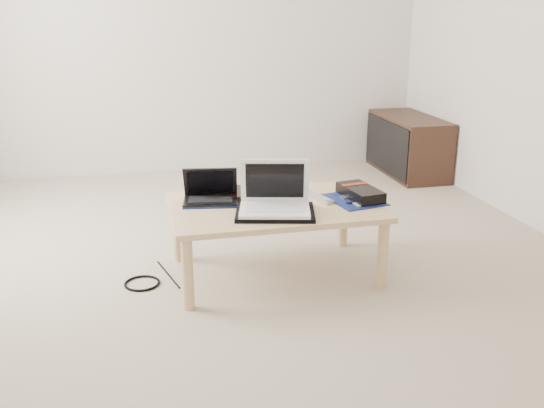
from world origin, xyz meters
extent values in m
plane|color=#C1B29C|center=(0.00, 0.00, 0.00)|extent=(4.00, 4.00, 0.00)
cube|color=beige|center=(0.00, 2.05, 1.30)|extent=(4.00, 0.10, 2.60)
cube|color=beige|center=(0.00, -2.05, 1.30)|extent=(4.00, 0.10, 2.60)
cube|color=tan|center=(0.17, -0.32, 0.39)|extent=(1.10, 0.70, 0.03)
cylinder|color=tan|center=(-0.33, -0.62, 0.18)|extent=(0.06, 0.06, 0.37)
cylinder|color=tan|center=(0.67, -0.62, 0.18)|extent=(0.06, 0.06, 0.37)
cylinder|color=tan|center=(-0.33, -0.02, 0.18)|extent=(0.06, 0.06, 0.37)
cylinder|color=tan|center=(0.67, -0.02, 0.18)|extent=(0.06, 0.06, 0.37)
cube|color=#382017|center=(1.78, 1.45, 0.25)|extent=(0.40, 0.90, 0.50)
cube|color=black|center=(1.58, 1.45, 0.25)|extent=(0.02, 0.86, 0.44)
cube|color=black|center=(0.08, -0.11, 0.41)|extent=(0.29, 0.25, 0.03)
cube|color=black|center=(-0.16, -0.21, 0.41)|extent=(0.31, 0.24, 0.02)
cube|color=black|center=(-0.16, -0.22, 0.42)|extent=(0.25, 0.15, 0.00)
cube|color=black|center=(-0.17, -0.29, 0.42)|extent=(0.07, 0.04, 0.00)
cube|color=black|center=(-0.15, -0.16, 0.50)|extent=(0.30, 0.15, 0.17)
cube|color=black|center=(-0.15, -0.17, 0.50)|extent=(0.25, 0.12, 0.14)
cube|color=#0D1C4B|center=(-0.18, -0.31, 0.40)|extent=(0.29, 0.06, 0.01)
cube|color=black|center=(0.16, -0.32, 0.41)|extent=(0.31, 0.27, 0.01)
cube|color=white|center=(0.16, -0.32, 0.41)|extent=(0.25, 0.21, 0.00)
cube|color=#AAAAAE|center=(0.42, -0.29, 0.41)|extent=(0.12, 0.24, 0.02)
cube|color=#9F9EA3|center=(0.42, -0.29, 0.42)|extent=(0.10, 0.19, 0.00)
cube|color=black|center=(0.13, -0.47, 0.41)|extent=(0.45, 0.37, 0.02)
cube|color=white|center=(0.13, -0.49, 0.43)|extent=(0.40, 0.32, 0.02)
cube|color=white|center=(0.12, -0.50, 0.44)|extent=(0.31, 0.20, 0.00)
cube|color=white|center=(0.10, -0.58, 0.44)|extent=(0.08, 0.05, 0.00)
cube|color=white|center=(0.15, -0.39, 0.55)|extent=(0.35, 0.13, 0.24)
cube|color=black|center=(0.15, -0.40, 0.55)|extent=(0.30, 0.11, 0.19)
cube|color=navy|center=(0.61, -0.35, 0.40)|extent=(0.30, 0.36, 0.01)
cube|color=#AAAAAE|center=(0.57, -0.31, 0.41)|extent=(0.06, 0.06, 0.01)
cube|color=gold|center=(0.66, -0.24, 0.41)|extent=(0.11, 0.03, 0.01)
cube|color=gold|center=(0.66, -0.26, 0.41)|extent=(0.11, 0.03, 0.01)
cube|color=silver|center=(0.64, -0.42, 0.41)|extent=(0.15, 0.04, 0.01)
cube|color=silver|center=(0.64, -0.44, 0.41)|extent=(0.15, 0.04, 0.01)
cube|color=silver|center=(0.65, -0.46, 0.41)|extent=(0.15, 0.04, 0.01)
cube|color=black|center=(0.55, -0.41, 0.41)|extent=(0.03, 0.03, 0.01)
cube|color=black|center=(0.65, -0.33, 0.43)|extent=(0.19, 0.32, 0.06)
cube|color=maroon|center=(0.64, -0.26, 0.47)|extent=(0.15, 0.06, 0.00)
torus|color=black|center=(0.10, -0.28, 0.41)|extent=(0.10, 0.10, 0.01)
torus|color=black|center=(-0.55, -0.30, 0.01)|extent=(0.22, 0.22, 0.01)
cylinder|color=black|center=(-0.41, -0.21, 0.00)|extent=(0.10, 0.37, 0.01)
camera|label=1|loc=(-0.54, -3.29, 1.41)|focal=40.00mm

